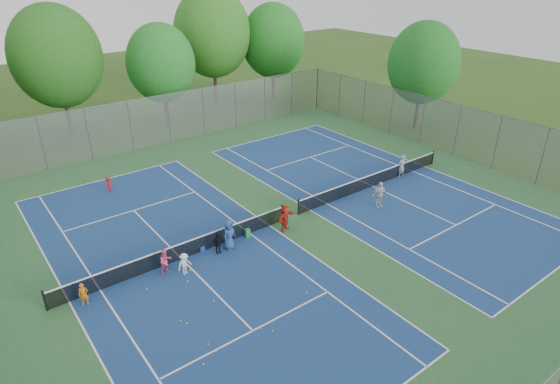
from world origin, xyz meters
The scene contains 36 objects.
ground centered at (0.00, 0.00, 0.00)m, with size 120.00×120.00×0.00m, color #2C4E18.
court_pad centered at (0.00, 0.00, 0.01)m, with size 32.00×32.00×0.01m, color #2B5B30.
court_left centered at (-7.00, 0.00, 0.02)m, with size 10.97×23.77×0.01m, color navy.
court_right centered at (7.00, 0.00, 0.02)m, with size 10.97×23.77×0.01m, color navy.
net_left centered at (-7.00, 0.00, 0.46)m, with size 12.87×0.10×0.91m, color black.
net_right centered at (7.00, 0.00, 0.46)m, with size 12.87×0.10×0.91m, color black.
fence_north centered at (0.00, 16.00, 2.00)m, with size 32.00×0.10×4.00m, color gray.
fence_east centered at (16.00, 0.00, 2.00)m, with size 32.00×0.10×4.00m, color gray.
tree_nl centered at (-6.00, 23.00, 6.54)m, with size 7.20×7.20×10.69m.
tree_nc centered at (2.00, 21.00, 5.39)m, with size 6.00×6.00×8.85m.
tree_nr centered at (9.00, 24.00, 7.04)m, with size 7.60×7.60×11.42m.
tree_ne centered at (15.00, 22.00, 5.97)m, with size 6.60×6.60×9.77m.
tree_side_e centered at (19.00, 6.00, 5.74)m, with size 6.00×6.00×9.20m.
ball_crate centered at (-5.80, 0.12, 0.14)m, with size 0.33×0.33×0.28m, color #1749B3.
ball_hopper centered at (-3.17, -0.25, 0.25)m, with size 0.25×0.25×0.50m, color green.
student_a centered at (-11.94, -0.60, 0.56)m, with size 0.41×0.27×1.11m, color orange.
student_b centered at (-8.07, -0.60, 0.67)m, with size 0.65×0.51×1.34m, color #E6597F.
student_c centered at (-7.40, -1.20, 0.57)m, with size 0.73×0.42×1.13m, color white.
student_d centered at (-5.23, -0.60, 0.58)m, with size 0.68×0.28×1.16m, color black.
student_e centered at (-4.53, -0.60, 0.83)m, with size 0.81×0.53×1.66m, color #26478D.
student_f centered at (-1.10, -0.90, 0.78)m, with size 1.45×0.46×1.57m, color #B52819.
child_far_baseline centered at (-7.23, 9.90, 0.51)m, with size 0.66×0.38×1.02m, color maroon.
instructor centered at (9.70, -0.10, 0.82)m, with size 0.60×0.39×1.63m, color gray.
teen_court_b centered at (5.17, -2.16, 0.83)m, with size 0.98×0.41×1.66m, color silver.
tennis_ball_0 centered at (-3.70, -5.90, 0.03)m, with size 0.07×0.07×0.07m, color #E1F338.
tennis_ball_1 centered at (-8.97, -4.41, 0.03)m, with size 0.07×0.07×0.07m, color #D8F438.
tennis_ball_2 centered at (-6.39, -6.93, 0.03)m, with size 0.07×0.07×0.07m, color #C2DF34.
tennis_ball_3 centered at (-7.64, -1.87, 0.03)m, with size 0.07×0.07×0.07m, color #C3DE33.
tennis_ball_4 centered at (-9.49, -6.77, 0.03)m, with size 0.07×0.07×0.07m, color #C9F138.
tennis_ball_5 centered at (-8.79, -6.49, 0.03)m, with size 0.07×0.07×0.07m, color #CEDF33.
tennis_ball_6 centered at (-6.69, -6.49, 0.03)m, with size 0.07×0.07×0.07m, color gold.
tennis_ball_7 centered at (-9.11, -4.11, 0.03)m, with size 0.07×0.07×0.07m, color #C7D331.
tennis_ball_8 centered at (-7.14, -1.19, 0.03)m, with size 0.07×0.07×0.07m, color #D1EE37.
tennis_ball_9 centered at (-9.39, -1.28, 0.03)m, with size 0.07×0.07×0.07m, color yellow.
tennis_ball_10 centered at (-8.84, -5.99, 0.03)m, with size 0.07×0.07×0.07m, color yellow.
tennis_ball_11 centered at (-7.37, -3.87, 0.03)m, with size 0.07×0.07×0.07m, color #DEEC36.
Camera 1 is at (-14.89, -18.65, 13.63)m, focal length 30.00 mm.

